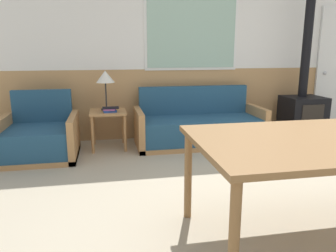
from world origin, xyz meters
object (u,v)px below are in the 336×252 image
Objects in this scene: armchair at (40,139)px; side_table at (108,118)px; table_lamp at (105,78)px; wood_stove at (303,103)px; dining_table at (324,147)px; couch at (199,127)px.

armchair is 0.92m from side_table.
wood_stove reaches higher than table_lamp.
side_table is at bearing 179.99° from wood_stove.
armchair is at bearing -176.26° from wood_stove.
armchair reaches higher than dining_table.
couch is at bearing -1.54° from armchair.
side_table is at bearing 177.92° from couch.
table_lamp reaches higher than side_table.
dining_table is (0.15, -2.53, 0.45)m from couch.
couch is 1.97× the size of armchair.
wood_stove is at bearing -1.66° from table_lamp.
couch is 3.46× the size of side_table.
table_lamp is at bearing 118.53° from dining_table.
side_table is 2.96m from dining_table.
table_lamp is at bearing 174.21° from couch.
dining_table is at bearing -86.64° from couch.
wood_stove is (2.96, -0.09, -0.42)m from table_lamp.
couch is at bearing 93.36° from dining_table.
table_lamp reaches higher than couch.
couch is 1.30m from side_table.
couch is at bearing -2.08° from side_table.
dining_table is (1.43, -2.57, 0.27)m from side_table.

